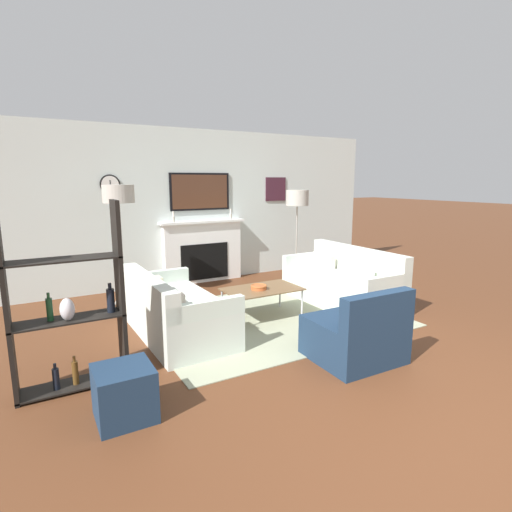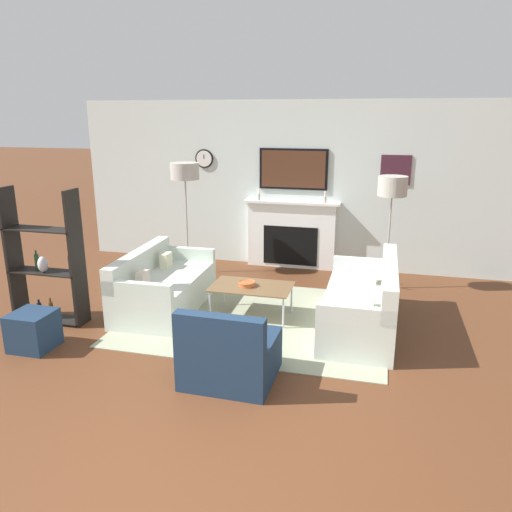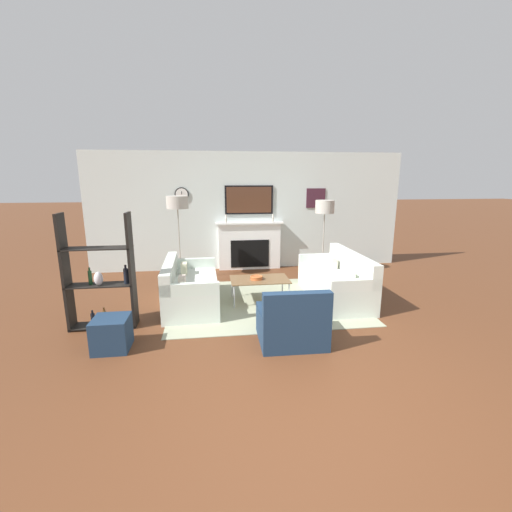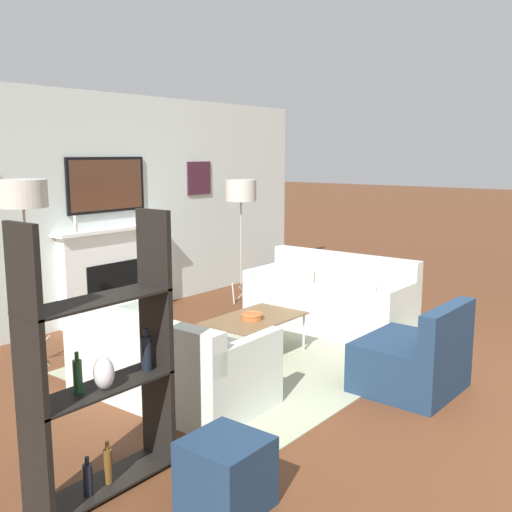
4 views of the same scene
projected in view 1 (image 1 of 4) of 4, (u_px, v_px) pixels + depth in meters
The scene contains 12 objects.
ground_plane at pixel (457, 424), 3.03m from camera, with size 60.00×60.00×0.00m, color #57301B.
fireplace_wall at pixel (200, 214), 7.17m from camera, with size 7.32×0.28×2.70m.
area_rug at pixel (268, 317), 5.37m from camera, with size 3.19×2.53×0.01m.
couch_left at pixel (176, 313), 4.70m from camera, with size 0.90×1.69×0.77m.
couch_right at pixel (342, 284), 5.95m from camera, with size 0.81×1.89×0.83m.
armchair at pixel (356, 335), 4.07m from camera, with size 0.86×0.79×0.78m.
coffee_table at pixel (262, 290), 5.29m from camera, with size 1.00×0.62×0.41m.
decorative_bowl at pixel (259, 287), 5.24m from camera, with size 0.22×0.22×0.06m.
floor_lamp_left at pixel (118, 195), 5.65m from camera, with size 0.44×0.44×1.77m.
floor_lamp_right at pixel (297, 199), 7.18m from camera, with size 0.41×0.41×1.66m.
shelf_unit at pixel (68, 306), 3.43m from camera, with size 0.92×0.28×1.65m.
ottoman at pixel (124, 393), 3.07m from camera, with size 0.43×0.43×0.42m.
Camera 1 is at (-2.68, -1.62, 1.82)m, focal length 28.00 mm.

